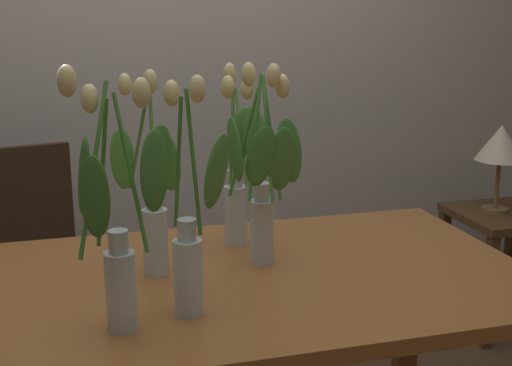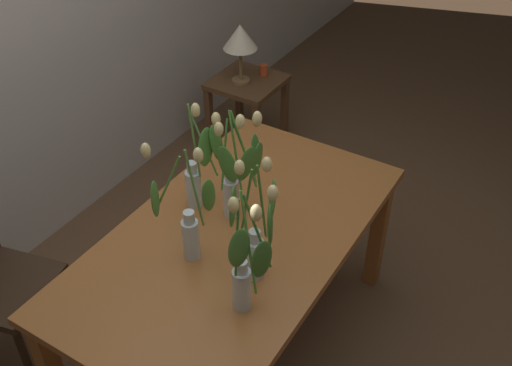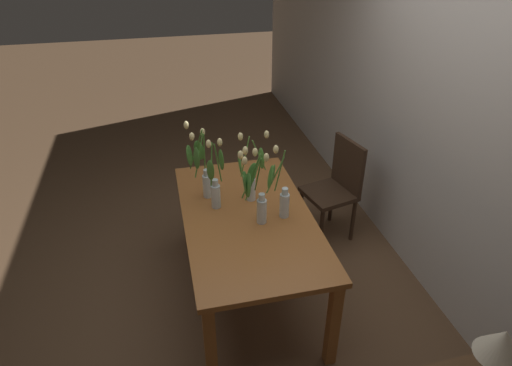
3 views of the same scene
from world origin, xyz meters
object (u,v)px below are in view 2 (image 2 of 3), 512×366
(tulip_vase_1, at_px, (254,238))
(pillar_candle, at_px, (264,70))
(tulip_vase_0, at_px, (247,267))
(side_table, at_px, (247,95))
(table_lamp, at_px, (240,38))
(dining_table, at_px, (235,249))
(tulip_vase_2, at_px, (187,223))
(tulip_vase_3, at_px, (199,173))
(tulip_vase_4, at_px, (238,175))

(tulip_vase_1, height_order, pillar_candle, tulip_vase_1)
(tulip_vase_0, xyz_separation_m, side_table, (1.80, 1.14, -0.53))
(table_lamp, bearing_deg, dining_table, -148.24)
(tulip_vase_0, distance_m, tulip_vase_2, 0.36)
(tulip_vase_3, height_order, tulip_vase_4, tulip_vase_4)
(tulip_vase_0, height_order, table_lamp, tulip_vase_0)
(tulip_vase_2, bearing_deg, dining_table, -19.81)
(side_table, bearing_deg, tulip_vase_4, -149.04)
(dining_table, distance_m, tulip_vase_4, 0.34)
(dining_table, relative_size, side_table, 2.91)
(tulip_vase_2, height_order, tulip_vase_3, tulip_vase_2)
(dining_table, distance_m, side_table, 1.73)
(dining_table, relative_size, tulip_vase_4, 2.84)
(dining_table, relative_size, tulip_vase_0, 2.72)
(tulip_vase_0, bearing_deg, dining_table, 39.87)
(tulip_vase_3, xyz_separation_m, tulip_vase_4, (0.02, -0.18, 0.05))
(dining_table, xyz_separation_m, tulip_vase_0, (-0.32, -0.27, 0.32))
(dining_table, distance_m, tulip_vase_3, 0.36)
(dining_table, xyz_separation_m, tulip_vase_3, (0.07, 0.22, 0.28))
(tulip_vase_2, xyz_separation_m, side_table, (1.69, 0.80, -0.49))
(tulip_vase_0, bearing_deg, tulip_vase_3, 51.45)
(tulip_vase_1, distance_m, side_table, 2.02)
(tulip_vase_1, xyz_separation_m, table_lamp, (1.59, 1.08, -0.08))
(tulip_vase_0, xyz_separation_m, pillar_candle, (1.92, 1.08, -0.38))
(side_table, distance_m, table_lamp, 0.43)
(tulip_vase_2, xyz_separation_m, pillar_candle, (1.81, 0.74, -0.33))
(tulip_vase_2, xyz_separation_m, table_lamp, (1.64, 0.82, -0.07))
(side_table, height_order, pillar_candle, pillar_candle)
(tulip_vase_0, relative_size, side_table, 1.07)
(tulip_vase_4, bearing_deg, tulip_vase_2, 172.19)
(tulip_vase_1, distance_m, tulip_vase_2, 0.27)
(tulip_vase_1, distance_m, tulip_vase_4, 0.34)
(tulip_vase_2, bearing_deg, tulip_vase_4, -7.81)
(tulip_vase_3, height_order, pillar_candle, tulip_vase_3)
(tulip_vase_0, xyz_separation_m, tulip_vase_3, (0.39, 0.49, -0.04))
(tulip_vase_2, bearing_deg, table_lamp, 26.38)
(tulip_vase_1, bearing_deg, pillar_candle, 29.77)
(tulip_vase_4, bearing_deg, tulip_vase_1, -137.06)
(table_lamp, bearing_deg, tulip_vase_2, -153.62)
(tulip_vase_0, relative_size, tulip_vase_2, 1.07)
(tulip_vase_2, relative_size, side_table, 1.00)
(dining_table, bearing_deg, side_table, 30.42)
(tulip_vase_1, relative_size, table_lamp, 1.39)
(tulip_vase_3, distance_m, table_lamp, 1.53)
(tulip_vase_3, bearing_deg, dining_table, -106.96)
(tulip_vase_2, bearing_deg, tulip_vase_1, -79.47)
(dining_table, height_order, side_table, dining_table)
(dining_table, xyz_separation_m, table_lamp, (1.44, 0.89, 0.21))
(dining_table, bearing_deg, tulip_vase_0, -140.13)
(tulip_vase_1, height_order, table_lamp, tulip_vase_1)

